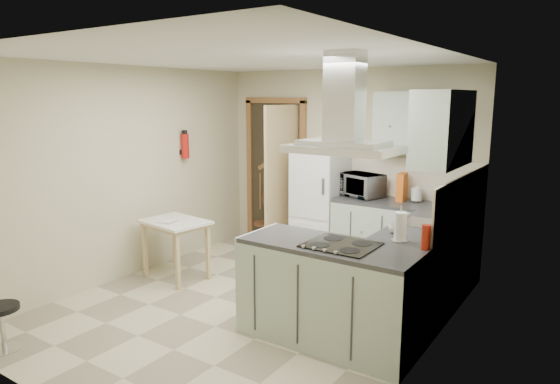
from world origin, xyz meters
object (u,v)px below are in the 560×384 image
Objects in this scene: extractor_hood at (343,149)px; drop_leaf_table at (176,250)px; stool at (3,327)px; fridge at (320,204)px; microwave at (361,185)px; peninsula at (330,293)px; bentwood_chair at (267,223)px.

extractor_hood is 2.76m from drop_leaf_table.
stool is (0.02, -2.07, -0.15)m from drop_leaf_table.
fridge is 2.85× the size of microwave.
microwave is (-0.77, 2.04, -0.67)m from extractor_hood.
fridge is 1.99× the size of drop_leaf_table.
stool is at bearing -144.05° from extractor_hood.
drop_leaf_table is 2.07m from stool.
peninsula is 2.82m from stool.
extractor_hood is 3.06m from bentwood_chair.
fridge is 1.96m from drop_leaf_table.
bentwood_chair is at bearing 85.79° from stool.
microwave is at bearing 13.75° from bentwood_chair.
extractor_hood reaches higher than drop_leaf_table.
peninsula reaches higher than stool.
fridge is at bearing 64.64° from drop_leaf_table.
bentwood_chair is at bearing -152.44° from microwave.
stool is at bearing -105.46° from fridge.
bentwood_chair is (-1.98, 1.82, -0.05)m from peninsula.
microwave is at bearing 108.13° from peninsula.
drop_leaf_table is 1.44× the size of microwave.
microwave is (-0.67, 2.04, 0.60)m from peninsula.
fridge is 1.85× the size of bentwood_chair.
bentwood_chair is (0.28, 1.46, 0.05)m from drop_leaf_table.
microwave reaches higher than bentwood_chair.
drop_leaf_table is (-1.04, -1.61, -0.40)m from fridge.
bentwood_chair reaches higher than drop_leaf_table.
fridge is 0.85m from bentwood_chair.
drop_leaf_table is at bearing -115.48° from microwave.
peninsula is 3.85× the size of stool.
peninsula is 2.95× the size of microwave.
extractor_hood is 1.71× the size of microwave.
extractor_hood reaches higher than bentwood_chair.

